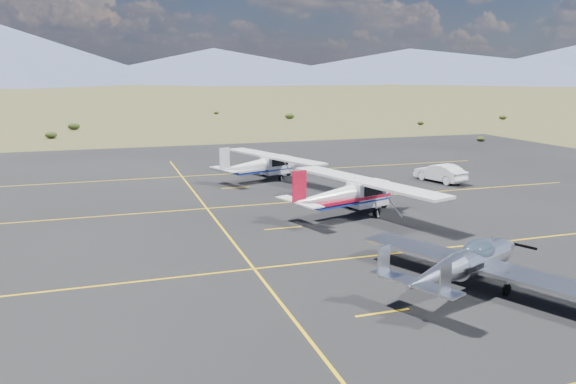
{
  "coord_description": "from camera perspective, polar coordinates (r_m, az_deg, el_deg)",
  "views": [
    {
      "loc": [
        -11.44,
        -19.15,
        7.86
      ],
      "look_at": [
        -2.3,
        8.86,
        1.6
      ],
      "focal_mm": 35.0,
      "sensor_mm": 36.0,
      "label": 1
    }
  ],
  "objects": [
    {
      "name": "ground",
      "position": [
        23.65,
        12.14,
        -7.7
      ],
      "size": [
        1600.0,
        1600.0,
        0.0
      ],
      "primitive_type": "plane",
      "color": "#383D1C",
      "rests_on": "ground"
    },
    {
      "name": "apron",
      "position": [
        29.61,
        5.36,
        -3.45
      ],
      "size": [
        72.0,
        72.0,
        0.02
      ],
      "primitive_type": "cube",
      "color": "black",
      "rests_on": "ground"
    },
    {
      "name": "sedan",
      "position": [
        42.72,
        15.2,
        1.9
      ],
      "size": [
        2.4,
        4.29,
        1.34
      ],
      "primitive_type": "imported",
      "rotation": [
        0.0,
        0.0,
        3.4
      ],
      "color": "white",
      "rests_on": "apron"
    },
    {
      "name": "aircraft_plain",
      "position": [
        41.86,
        -2.63,
        2.83
      ],
      "size": [
        7.48,
        10.47,
        2.7
      ],
      "rotation": [
        0.0,
        0.0,
        0.35
      ],
      "color": "silver",
      "rests_on": "apron"
    },
    {
      "name": "aircraft_low_wing",
      "position": [
        21.8,
        17.79,
        -6.88
      ],
      "size": [
        7.42,
        9.56,
        2.14
      ],
      "rotation": [
        0.0,
        0.0,
        0.43
      ],
      "color": "silver",
      "rests_on": "apron"
    },
    {
      "name": "aircraft_cessna",
      "position": [
        31.54,
        6.32,
        -0.1
      ],
      "size": [
        7.76,
        11.37,
        2.9
      ],
      "rotation": [
        0.0,
        0.0,
        0.3
      ],
      "color": "white",
      "rests_on": "apron"
    }
  ]
}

